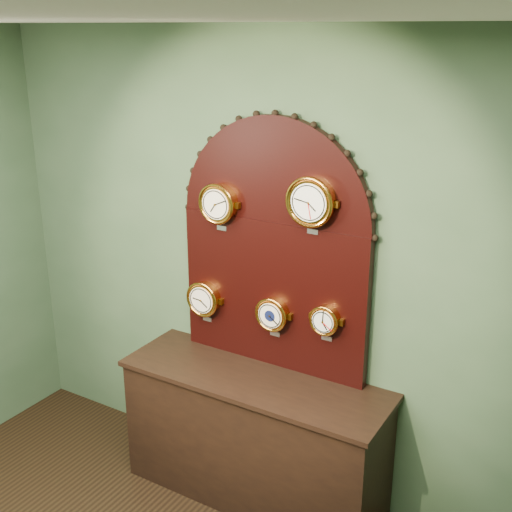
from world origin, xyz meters
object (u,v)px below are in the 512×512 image
Objects in this scene: display_board at (274,239)px; tide_clock at (325,320)px; roman_clock at (218,203)px; barometer at (273,314)px; hygrometer at (204,299)px; arabic_clock at (311,202)px; shop_counter at (254,439)px.

display_board is 0.55m from tide_clock.
roman_clock reaches higher than barometer.
display_board reaches higher than roman_clock.
roman_clock is 0.64m from hygrometer.
display_board is 0.65m from hygrometer.
barometer is at bearing -179.82° from tide_clock.
hygrometer is at bearing 179.90° from arabic_clock.
hygrometer is (-0.46, 0.15, 0.77)m from shop_counter.
tide_clock reaches higher than shop_counter.
arabic_clock is at bearing -178.60° from tide_clock.
hygrometer is at bearing -171.76° from display_board.
hygrometer is (-0.72, 0.00, -0.72)m from arabic_clock.
shop_counter is 0.92m from tide_clock.
tide_clock is at bearing 1.40° from arabic_clock.
hygrometer and barometer have the same top height.
roman_clock is (-0.34, 0.15, 1.40)m from shop_counter.
roman_clock is 1.13× the size of barometer.
shop_counter is at bearing -24.38° from roman_clock.
arabic_clock is 0.68m from tide_clock.
roman_clock reaches higher than shop_counter.
hygrometer is 1.22× the size of tide_clock.
roman_clock is at bearing 179.91° from arabic_clock.
roman_clock is (-0.34, -0.07, 0.18)m from display_board.
shop_counter is at bearing -157.37° from tide_clock.
roman_clock is 0.89× the size of arabic_clock.
hygrometer is 0.83m from tide_clock.
arabic_clock reaches higher than barometer.
arabic_clock is at bearing 30.11° from shop_counter.
barometer is at bearing 0.04° from hygrometer.
hygrometer is at bearing -179.96° from barometer.
hygrometer is (-0.12, 0.00, -0.63)m from roman_clock.
barometer is (-0.23, 0.00, -0.71)m from arabic_clock.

